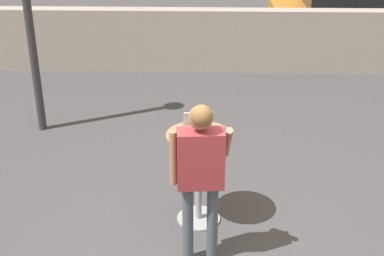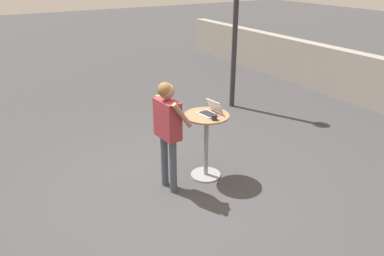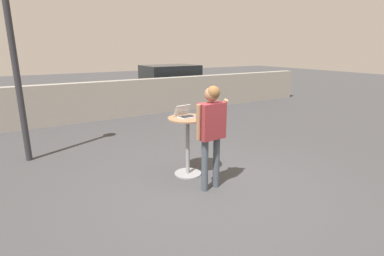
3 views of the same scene
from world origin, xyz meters
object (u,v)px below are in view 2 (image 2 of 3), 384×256
(laptop, at_px, (210,111))
(standing_person, at_px, (168,123))
(coffee_mug, at_px, (214,117))
(cafe_table, at_px, (206,138))

(laptop, height_order, standing_person, standing_person)
(coffee_mug, bearing_deg, standing_person, -107.06)
(cafe_table, xyz_separation_m, standing_person, (0.02, -0.69, 0.42))
(laptop, bearing_deg, standing_person, -87.70)
(laptop, relative_size, coffee_mug, 2.81)
(standing_person, bearing_deg, coffee_mug, 72.94)
(coffee_mug, relative_size, standing_person, 0.07)
(laptop, relative_size, standing_person, 0.20)
(cafe_table, relative_size, standing_person, 0.63)
(laptop, xyz_separation_m, coffee_mug, (0.24, -0.08, -0.00))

